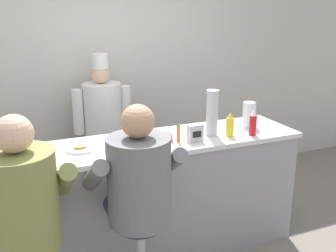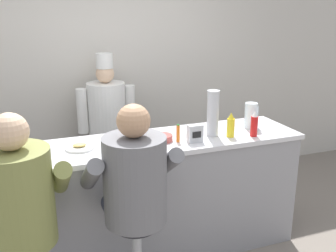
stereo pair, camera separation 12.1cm
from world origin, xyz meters
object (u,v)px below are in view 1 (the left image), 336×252
object	(u,v)px
ketchup_bottle_red	(253,123)
mustard_bottle_yellow	(230,125)
coffee_mug_blue	(139,144)
cook_in_whites_near	(103,122)
diner_seated_grey	(137,184)
cup_stack_steel	(212,113)
diner_seated_olive	(22,203)
hot_sauce_bottle_orange	(178,133)
cereal_bowl	(162,138)
napkin_dispenser_chrome	(195,133)
water_pitcher_clear	(249,115)
breakfast_plate	(80,148)

from	to	relation	value
ketchup_bottle_red	mustard_bottle_yellow	bearing A→B (deg)	164.44
coffee_mug_blue	cook_in_whites_near	bearing A→B (deg)	88.15
mustard_bottle_yellow	diner_seated_grey	xyz separation A→B (m)	(-0.97, -0.42, -0.18)
cup_stack_steel	cook_in_whites_near	bearing A→B (deg)	117.37
coffee_mug_blue	diner_seated_olive	xyz separation A→B (m)	(-0.88, -0.41, -0.12)
mustard_bottle_yellow	cup_stack_steel	size ratio (longest dim) A/B	0.54
hot_sauce_bottle_orange	mustard_bottle_yellow	bearing A→B (deg)	-4.01
mustard_bottle_yellow	cereal_bowl	distance (m)	0.59
napkin_dispenser_chrome	water_pitcher_clear	bearing A→B (deg)	15.49
napkin_dispenser_chrome	diner_seated_grey	size ratio (longest dim) A/B	0.09
mustard_bottle_yellow	cereal_bowl	xyz separation A→B (m)	(-0.57, 0.10, -0.07)
cup_stack_steel	diner_seated_grey	bearing A→B (deg)	-148.96
cereal_bowl	diner_seated_olive	world-z (taller)	diner_seated_olive
cup_stack_steel	diner_seated_olive	xyz separation A→B (m)	(-1.57, -0.50, -0.27)
diner_seated_olive	diner_seated_grey	distance (m)	0.73
ketchup_bottle_red	breakfast_plate	xyz separation A→B (m)	(-1.43, 0.21, -0.09)
breakfast_plate	napkin_dispenser_chrome	xyz separation A→B (m)	(0.90, -0.17, 0.06)
ketchup_bottle_red	diner_seated_olive	xyz separation A→B (m)	(-1.89, -0.37, -0.18)
ketchup_bottle_red	cook_in_whites_near	size ratio (longest dim) A/B	0.14
ketchup_bottle_red	breakfast_plate	size ratio (longest dim) A/B	0.97
hot_sauce_bottle_orange	napkin_dispenser_chrome	distance (m)	0.14
napkin_dispenser_chrome	ketchup_bottle_red	bearing A→B (deg)	-4.11
diner_seated_olive	coffee_mug_blue	bearing A→B (deg)	24.83
mustard_bottle_yellow	diner_seated_olive	xyz separation A→B (m)	(-1.70, -0.42, -0.17)
napkin_dispenser_chrome	diner_seated_olive	xyz separation A→B (m)	(-1.36, -0.41, -0.15)
mustard_bottle_yellow	napkin_dispenser_chrome	size ratio (longest dim) A/B	1.46
hot_sauce_bottle_orange	cereal_bowl	size ratio (longest dim) A/B	0.89
cup_stack_steel	mustard_bottle_yellow	bearing A→B (deg)	-32.35
ketchup_bottle_red	cup_stack_steel	size ratio (longest dim) A/B	0.56
hot_sauce_bottle_orange	cereal_bowl	xyz separation A→B (m)	(-0.11, 0.07, -0.05)
cereal_bowl	coffee_mug_blue	bearing A→B (deg)	-154.67
water_pitcher_clear	mustard_bottle_yellow	bearing A→B (deg)	-151.59
coffee_mug_blue	napkin_dispenser_chrome	xyz separation A→B (m)	(0.48, -0.00, 0.02)
coffee_mug_blue	diner_seated_grey	xyz separation A→B (m)	(-0.15, -0.41, -0.13)
hot_sauce_bottle_orange	cereal_bowl	bearing A→B (deg)	148.14
water_pitcher_clear	coffee_mug_blue	world-z (taller)	water_pitcher_clear
coffee_mug_blue	ketchup_bottle_red	bearing A→B (deg)	-2.23
mustard_bottle_yellow	napkin_dispenser_chrome	distance (m)	0.34
cup_stack_steel	hot_sauce_bottle_orange	bearing A→B (deg)	-171.51
cup_stack_steel	napkin_dispenser_chrome	xyz separation A→B (m)	(-0.21, -0.10, -0.12)
ketchup_bottle_red	cup_stack_steel	bearing A→B (deg)	157.17
diner_seated_grey	diner_seated_olive	bearing A→B (deg)	179.95
cereal_bowl	water_pitcher_clear	bearing A→B (deg)	3.77
hot_sauce_bottle_orange	napkin_dispenser_chrome	world-z (taller)	hot_sauce_bottle_orange
cereal_bowl	diner_seated_olive	xyz separation A→B (m)	(-1.12, -0.52, -0.10)
coffee_mug_blue	cup_stack_steel	bearing A→B (deg)	7.99
cereal_bowl	diner_seated_grey	size ratio (longest dim) A/B	0.11
cereal_bowl	diner_seated_grey	bearing A→B (deg)	-126.96
coffee_mug_blue	napkin_dispenser_chrome	distance (m)	0.48
hot_sauce_bottle_orange	diner_seated_olive	bearing A→B (deg)	-159.82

